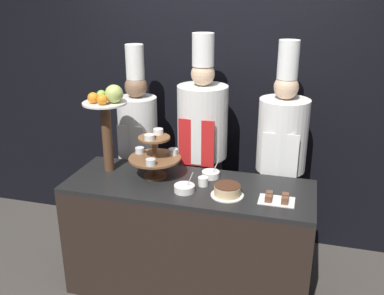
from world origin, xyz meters
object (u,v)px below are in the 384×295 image
object	(u,v)px
fruit_pedestal	(108,112)
chef_center_right	(281,154)
cake_square_tray	(277,199)
tiered_stand	(155,154)
chef_left	(138,143)
serving_bowl_near	(184,188)
cup_white	(203,181)
serving_bowl_far	(211,174)
chef_center_left	(202,142)
cake_round	(227,191)

from	to	relation	value
fruit_pedestal	chef_center_right	world-z (taller)	chef_center_right
cake_square_tray	chef_center_right	size ratio (longest dim) A/B	0.13
fruit_pedestal	chef_center_right	bearing A→B (deg)	20.66
tiered_stand	chef_left	distance (m)	0.61
serving_bowl_near	cup_white	bearing A→B (deg)	52.16
tiered_stand	fruit_pedestal	xyz separation A→B (m)	(-0.37, 0.02, 0.29)
chef_left	cake_square_tray	bearing A→B (deg)	-27.65
tiered_stand	serving_bowl_far	size ratio (longest dim) A/B	2.61
cup_white	chef_left	distance (m)	0.91
fruit_pedestal	chef_center_left	world-z (taller)	chef_center_left
cup_white	chef_center_left	size ratio (longest dim) A/B	0.04
cake_square_tray	chef_left	bearing A→B (deg)	152.35
tiered_stand	cake_round	xyz separation A→B (m)	(0.59, -0.17, -0.14)
cup_white	cake_square_tray	distance (m)	0.54
cake_round	serving_bowl_far	size ratio (longest dim) A/B	1.52
tiered_stand	serving_bowl_far	xyz separation A→B (m)	(0.41, 0.10, -0.16)
cake_square_tray	chef_center_left	bearing A→B (deg)	135.96
serving_bowl_near	chef_center_right	world-z (taller)	chef_center_right
cake_square_tray	serving_bowl_near	size ratio (longest dim) A/B	1.56
tiered_stand	cake_round	distance (m)	0.63
fruit_pedestal	chef_left	size ratio (longest dim) A/B	0.38
tiered_stand	fruit_pedestal	bearing A→B (deg)	176.88
fruit_pedestal	chef_center_right	distance (m)	1.40
chef_center_left	cake_round	bearing A→B (deg)	-62.54
cake_round	chef_center_right	bearing A→B (deg)	65.28
cup_white	cake_square_tray	size ratio (longest dim) A/B	0.31
cake_round	cup_white	world-z (taller)	cake_round
chef_center_right	serving_bowl_far	bearing A→B (deg)	-140.66
tiered_stand	cake_square_tray	world-z (taller)	tiered_stand
cake_square_tray	fruit_pedestal	bearing A→B (deg)	171.97
tiered_stand	chef_center_right	xyz separation A→B (m)	(0.89, 0.50, -0.09)
cake_square_tray	cake_round	bearing A→B (deg)	-178.61
cake_round	cup_white	xyz separation A→B (m)	(-0.20, 0.11, -0.01)
cup_white	serving_bowl_far	distance (m)	0.16
cake_round	serving_bowl_near	bearing A→B (deg)	-176.80
cup_white	fruit_pedestal	bearing A→B (deg)	174.30
cake_round	chef_center_right	xyz separation A→B (m)	(0.31, 0.67, 0.05)
fruit_pedestal	cake_round	xyz separation A→B (m)	(0.96, -0.19, -0.44)
cake_round	chef_center_right	world-z (taller)	chef_center_right
cake_round	cake_square_tray	xyz separation A→B (m)	(0.33, 0.01, -0.02)
cake_round	serving_bowl_far	xyz separation A→B (m)	(-0.18, 0.27, -0.01)
tiered_stand	cup_white	bearing A→B (deg)	-8.14
cake_square_tray	serving_bowl_near	bearing A→B (deg)	-177.75
tiered_stand	chef_center_right	world-z (taller)	chef_center_right
chef_center_left	cup_white	bearing A→B (deg)	-75.08
chef_left	chef_center_left	world-z (taller)	chef_center_left
tiered_stand	chef_left	bearing A→B (deg)	124.07
serving_bowl_near	chef_center_right	bearing A→B (deg)	48.33
chef_center_left	chef_center_right	size ratio (longest dim) A/B	1.02
serving_bowl_near	fruit_pedestal	bearing A→B (deg)	162.45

